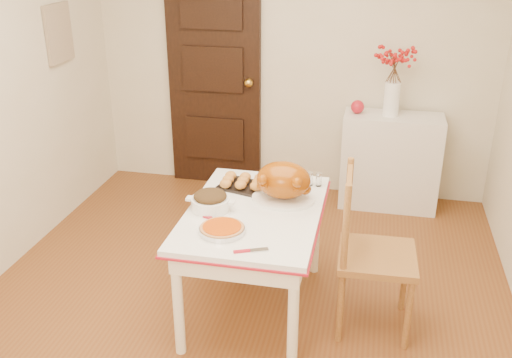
% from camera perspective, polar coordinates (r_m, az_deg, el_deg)
% --- Properties ---
extents(floor, '(3.50, 4.00, 0.00)m').
position_cam_1_polar(floor, '(3.81, -1.66, -12.84)').
color(floor, brown).
rests_on(floor, ground).
extents(wall_back, '(3.50, 0.00, 2.50)m').
position_cam_1_polar(wall_back, '(5.13, 3.59, 12.18)').
color(wall_back, beige).
rests_on(wall_back, ground).
extents(door_back, '(0.85, 0.06, 2.06)m').
position_cam_1_polar(door_back, '(5.30, -4.14, 10.09)').
color(door_back, black).
rests_on(door_back, ground).
extents(photo_board, '(0.03, 0.35, 0.45)m').
position_cam_1_polar(photo_board, '(4.91, -18.87, 13.46)').
color(photo_board, tan).
rests_on(photo_board, ground).
extents(sideboard, '(0.82, 0.37, 0.82)m').
position_cam_1_polar(sideboard, '(5.11, 13.07, 1.70)').
color(sideboard, silver).
rests_on(sideboard, floor).
extents(kitchen_table, '(0.81, 1.18, 0.71)m').
position_cam_1_polar(kitchen_table, '(3.65, -0.17, -8.00)').
color(kitchen_table, white).
rests_on(kitchen_table, floor).
extents(chair_oak, '(0.46, 0.46, 1.02)m').
position_cam_1_polar(chair_oak, '(3.49, 11.90, -7.14)').
color(chair_oak, '#9C6238').
rests_on(chair_oak, floor).
extents(berry_vase, '(0.30, 0.30, 0.58)m').
position_cam_1_polar(berry_vase, '(4.89, 13.40, 9.39)').
color(berry_vase, white).
rests_on(berry_vase, sideboard).
extents(apple, '(0.11, 0.11, 0.11)m').
position_cam_1_polar(apple, '(4.95, 9.97, 7.02)').
color(apple, '#A81422').
rests_on(apple, sideboard).
extents(turkey_platter, '(0.43, 0.36, 0.25)m').
position_cam_1_polar(turkey_platter, '(3.54, 2.73, -0.30)').
color(turkey_platter, '#A14B03').
rests_on(turkey_platter, kitchen_table).
extents(pumpkin_pie, '(0.33, 0.33, 0.05)m').
position_cam_1_polar(pumpkin_pie, '(3.22, -3.37, -4.88)').
color(pumpkin_pie, '#B43F04').
rests_on(pumpkin_pie, kitchen_table).
extents(stuffing_dish, '(0.36, 0.33, 0.12)m').
position_cam_1_polar(stuffing_dish, '(3.47, -4.52, -2.14)').
color(stuffing_dish, '#453117').
rests_on(stuffing_dish, kitchen_table).
extents(rolls_tray, '(0.33, 0.29, 0.08)m').
position_cam_1_polar(rolls_tray, '(3.75, -1.29, -0.30)').
color(rolls_tray, '#C17B2F').
rests_on(rolls_tray, kitchen_table).
extents(pie_server, '(0.19, 0.12, 0.01)m').
position_cam_1_polar(pie_server, '(3.05, -0.50, -7.04)').
color(pie_server, silver).
rests_on(pie_server, kitchen_table).
extents(carving_knife, '(0.28, 0.15, 0.01)m').
position_cam_1_polar(carving_knife, '(3.36, -3.92, -4.04)').
color(carving_knife, silver).
rests_on(carving_knife, kitchen_table).
extents(drinking_glass, '(0.08, 0.08, 0.11)m').
position_cam_1_polar(drinking_glass, '(3.82, 2.22, 0.41)').
color(drinking_glass, white).
rests_on(drinking_glass, kitchen_table).
extents(shaker_pair, '(0.10, 0.06, 0.09)m').
position_cam_1_polar(shaker_pair, '(3.80, 5.78, 0.00)').
color(shaker_pair, white).
rests_on(shaker_pair, kitchen_table).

